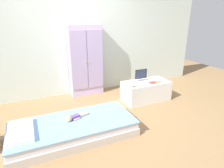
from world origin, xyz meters
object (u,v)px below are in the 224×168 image
doll (73,118)px  tv_stand (146,91)px  rocking_horse_toy (134,84)px  book_red (152,83)px  book_orange (158,82)px  tv_monitor (141,74)px  bed (74,129)px  wardrobe (86,61)px

doll → tv_stand: 1.82m
doll → rocking_horse_toy: (1.32, 0.45, 0.20)m
book_red → book_orange: (0.14, 0.00, -0.00)m
doll → book_red: (1.79, 0.50, 0.14)m
tv_monitor → bed: bearing=-155.0°
bed → wardrobe: wardrobe is taller
bed → book_orange: (1.94, 0.57, 0.30)m
doll → book_red: size_ratio=2.93×
tv_monitor → book_red: bearing=-51.1°
bed → book_orange: size_ratio=14.61×
tv_stand → book_red: (0.07, -0.11, 0.21)m
tv_stand → tv_monitor: bearing=135.2°
doll → tv_monitor: size_ratio=1.43×
wardrobe → tv_stand: size_ratio=1.58×
tv_monitor → book_red: (0.16, -0.20, -0.14)m
wardrobe → tv_stand: wardrobe is taller
wardrobe → book_red: size_ratio=11.79×
tv_stand → book_orange: book_orange is taller
doll → rocking_horse_toy: bearing=18.8°
wardrobe → book_orange: 1.63m
rocking_horse_toy → book_red: 0.48m
wardrobe → rocking_horse_toy: bearing=-57.6°
rocking_horse_toy → book_red: rocking_horse_toy is taller
wardrobe → book_red: wardrobe is taller
rocking_horse_toy → book_red: bearing=6.4°
tv_stand → book_red: book_red is taller
doll → tv_stand: (1.72, 0.61, -0.07)m
bed → rocking_horse_toy: (1.33, 0.51, 0.35)m
wardrobe → book_orange: wardrobe is taller
book_red → rocking_horse_toy: bearing=-173.6°
tv_stand → bed: bearing=-158.5°
tv_monitor → rocking_horse_toy: 0.41m
doll → tv_stand: bearing=19.7°
bed → book_red: book_red is taller
tv_monitor → book_orange: tv_monitor is taller
bed → book_red: size_ratio=13.88×
bed → book_orange: bearing=16.2°
book_red → book_orange: 0.14m
tv_monitor → wardrobe: bearing=141.2°
tv_monitor → rocking_horse_toy: (-0.31, -0.25, -0.09)m
doll → rocking_horse_toy: 1.41m
tv_monitor → book_orange: size_ratio=2.16×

